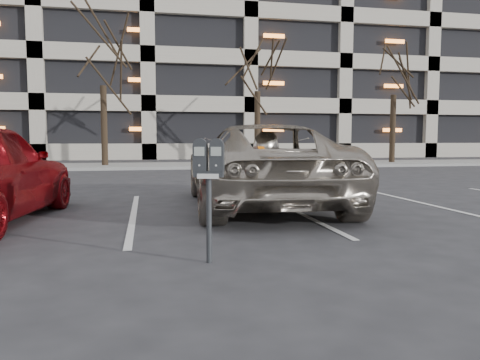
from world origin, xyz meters
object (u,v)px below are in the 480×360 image
object	(u,v)px
tree_c	(258,45)
suv_silver	(261,166)
tree_b	(102,35)
parking_meter	(209,170)
tree_d	(395,52)

from	to	relation	value
tree_c	suv_silver	world-z (taller)	tree_c
tree_b	suv_silver	size ratio (longest dim) A/B	1.42
tree_c	parking_meter	bearing A→B (deg)	-105.01
tree_d	suv_silver	xyz separation A→B (m)	(-10.03, -13.05, -4.82)
tree_c	suv_silver	size ratio (longest dim) A/B	1.37
parking_meter	suv_silver	xyz separation A→B (m)	(1.51, 3.92, -0.19)
tree_b	suv_silver	bearing A→B (deg)	-73.10
tree_b	tree_d	size ratio (longest dim) A/B	1.04
parking_meter	tree_d	bearing A→B (deg)	73.05
tree_b	parking_meter	xyz separation A→B (m)	(2.45, -16.97, -4.86)
tree_b	parking_meter	distance (m)	17.82
parking_meter	tree_c	bearing A→B (deg)	92.29
tree_c	tree_b	bearing A→B (deg)	180.00
tree_d	parking_meter	distance (m)	21.04
tree_b	parking_meter	world-z (taller)	tree_b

